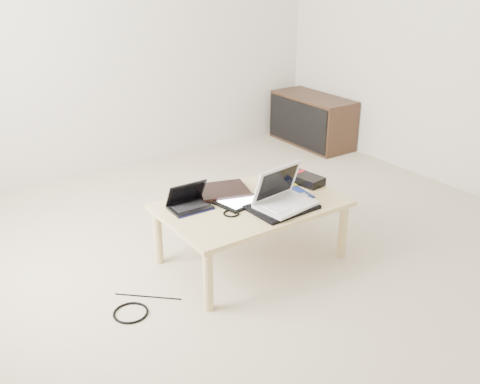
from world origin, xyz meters
TOP-DOWN VIEW (x-y plane):
  - ground at (0.00, 0.00)m, footprint 4.00×4.00m
  - coffee_table at (-0.10, -0.10)m, footprint 1.10×0.70m
  - media_cabinet at (1.77, 1.45)m, footprint 0.41×0.90m
  - book at (-0.17, 0.12)m, footprint 0.38×0.34m
  - netbook at (-0.45, 0.06)m, footprint 0.25×0.18m
  - tablet at (-0.16, -0.05)m, footprint 0.30×0.25m
  - remote at (0.07, -0.09)m, footprint 0.10×0.22m
  - neoprene_sleeve at (0.00, -0.27)m, footprint 0.39×0.29m
  - white_laptop at (0.02, -0.26)m, footprint 0.37×0.29m
  - motherboard at (0.18, -0.11)m, footprint 0.25×0.30m
  - gpu_box at (0.38, -0.03)m, footprint 0.17×0.28m
  - cable_coil at (-0.29, -0.16)m, footprint 0.11×0.11m
  - floor_cable_coil at (-0.97, -0.19)m, footprint 0.25×0.25m
  - floor_cable_trail at (-0.83, -0.10)m, footprint 0.29×0.27m

SIDE VIEW (x-z plane):
  - ground at x=0.00m, z-range 0.00..0.00m
  - floor_cable_trail at x=-0.83m, z-range 0.00..0.01m
  - floor_cable_coil at x=-0.97m, z-range 0.00..0.01m
  - media_cabinet at x=1.77m, z-range 0.00..0.50m
  - coffee_table at x=-0.10m, z-range 0.15..0.55m
  - motherboard at x=0.18m, z-range 0.40..0.41m
  - cable_coil at x=-0.29m, z-range 0.40..0.41m
  - tablet at x=-0.16m, z-range 0.40..0.41m
  - remote at x=0.07m, z-range 0.40..0.42m
  - neoprene_sleeve at x=0.00m, z-range 0.40..0.42m
  - book at x=-0.17m, z-range 0.40..0.43m
  - gpu_box at x=0.38m, z-range 0.40..0.46m
  - netbook at x=-0.45m, z-range 0.35..0.52m
  - white_laptop at x=0.02m, z-range 0.35..0.59m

